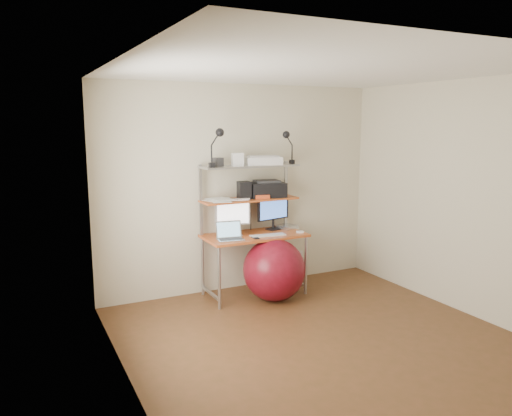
% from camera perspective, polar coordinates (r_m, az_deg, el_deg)
% --- Properties ---
extents(room, '(3.60, 3.60, 3.60)m').
position_cam_1_polar(room, '(4.58, 7.82, -0.36)').
color(room, brown).
rests_on(room, ground).
extents(computer_desk, '(1.20, 0.60, 1.57)m').
position_cam_1_polar(computer_desk, '(5.91, -0.46, -0.88)').
color(computer_desk, '#C04F25').
rests_on(computer_desk, ground).
extents(desktop, '(1.20, 0.60, 0.00)m').
position_cam_1_polar(desktop, '(5.90, -0.19, -3.03)').
color(desktop, '#C04F25').
rests_on(desktop, computer_desk).
extents(mid_shelf, '(1.18, 0.34, 0.00)m').
position_cam_1_polar(mid_shelf, '(5.94, -0.75, 1.08)').
color(mid_shelf, '#C04F25').
rests_on(mid_shelf, computer_desk).
extents(top_shelf, '(1.18, 0.34, 0.00)m').
position_cam_1_polar(top_shelf, '(5.89, -0.75, 4.93)').
color(top_shelf, '#AAABAF').
rests_on(top_shelf, computer_desk).
extents(floor, '(3.60, 3.60, 0.00)m').
position_cam_1_polar(floor, '(4.95, 7.47, -14.75)').
color(floor, brown).
rests_on(floor, ground).
extents(wall_outlet, '(0.08, 0.01, 0.12)m').
position_cam_1_polar(wall_outlet, '(6.70, 5.05, -5.39)').
color(wall_outlet, silver).
rests_on(wall_outlet, room).
extents(monitor_silver, '(0.41, 0.18, 0.46)m').
position_cam_1_polar(monitor_silver, '(5.83, -2.69, -0.72)').
color(monitor_silver, '#BCBBC0').
rests_on(monitor_silver, desktop).
extents(monitor_black, '(0.47, 0.17, 0.48)m').
position_cam_1_polar(monitor_black, '(6.14, 1.98, -0.24)').
color(monitor_black, black).
rests_on(monitor_black, desktop).
extents(laptop, '(0.33, 0.28, 0.26)m').
position_cam_1_polar(laptop, '(5.65, -3.04, -3.18)').
color(laptop, '#B4B5B9').
rests_on(laptop, desktop).
extents(keyboard, '(0.43, 0.16, 0.01)m').
position_cam_1_polar(keyboard, '(5.83, 1.37, -3.13)').
color(keyboard, silver).
rests_on(keyboard, desktop).
extents(mouse, '(0.09, 0.07, 0.02)m').
position_cam_1_polar(mouse, '(6.00, 5.05, -2.74)').
color(mouse, silver).
rests_on(mouse, desktop).
extents(mac_mini, '(0.28, 0.28, 0.04)m').
position_cam_1_polar(mac_mini, '(6.24, 3.52, -2.14)').
color(mac_mini, '#B4B5B9').
rests_on(mac_mini, desktop).
extents(phone, '(0.07, 0.12, 0.01)m').
position_cam_1_polar(phone, '(5.71, -0.09, -3.42)').
color(phone, black).
rests_on(phone, desktop).
extents(printer, '(0.47, 0.35, 0.21)m').
position_cam_1_polar(printer, '(6.06, 1.23, 2.18)').
color(printer, black).
rests_on(printer, mid_shelf).
extents(nas_cube, '(0.15, 0.15, 0.21)m').
position_cam_1_polar(nas_cube, '(5.90, -1.37, 2.04)').
color(nas_cube, black).
rests_on(nas_cube, mid_shelf).
extents(red_box, '(0.19, 0.15, 0.05)m').
position_cam_1_polar(red_box, '(5.94, 0.65, 1.32)').
color(red_box, '#CD4920').
rests_on(red_box, mid_shelf).
extents(scanner, '(0.47, 0.37, 0.11)m').
position_cam_1_polar(scanner, '(5.94, 0.83, 5.48)').
color(scanner, silver).
rests_on(scanner, top_shelf).
extents(box_white, '(0.15, 0.13, 0.15)m').
position_cam_1_polar(box_white, '(5.78, -2.12, 5.57)').
color(box_white, silver).
rests_on(box_white, top_shelf).
extents(box_grey, '(0.12, 0.12, 0.10)m').
position_cam_1_polar(box_grey, '(5.73, -4.38, 5.26)').
color(box_grey, '#2E2E30').
rests_on(box_grey, top_shelf).
extents(clip_lamp_left, '(0.17, 0.10, 0.43)m').
position_cam_1_polar(clip_lamp_left, '(5.59, -4.36, 7.89)').
color(clip_lamp_left, black).
rests_on(clip_lamp_left, top_shelf).
extents(clip_lamp_right, '(0.16, 0.09, 0.40)m').
position_cam_1_polar(clip_lamp_right, '(6.03, 3.61, 7.77)').
color(clip_lamp_right, black).
rests_on(clip_lamp_right, top_shelf).
extents(exercise_ball, '(0.73, 0.73, 0.73)m').
position_cam_1_polar(exercise_ball, '(5.82, 2.08, -7.07)').
color(exercise_ball, maroon).
rests_on(exercise_ball, floor).
extents(paper_stack, '(0.34, 0.41, 0.02)m').
position_cam_1_polar(paper_stack, '(5.78, -4.21, 0.94)').
color(paper_stack, white).
rests_on(paper_stack, mid_shelf).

